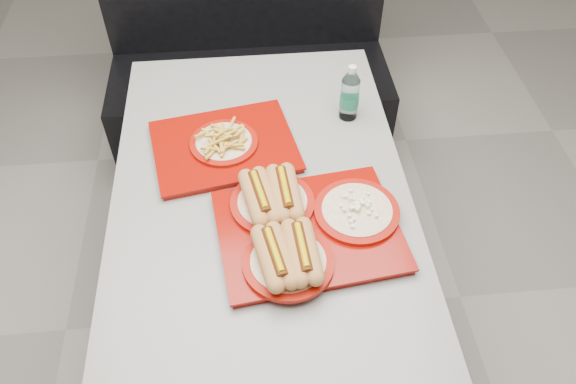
{
  "coord_description": "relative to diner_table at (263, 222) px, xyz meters",
  "views": [
    {
      "loc": [
        -0.03,
        -1.16,
        2.01
      ],
      "look_at": [
        0.07,
        -0.1,
        0.83
      ],
      "focal_mm": 35.0,
      "sensor_mm": 36.0,
      "label": 1
    }
  ],
  "objects": [
    {
      "name": "water_bottle",
      "position": [
        0.32,
        0.31,
        0.25
      ],
      "size": [
        0.06,
        0.06,
        0.2
      ],
      "rotation": [
        0.0,
        0.0,
        -0.23
      ],
      "color": "silver",
      "rests_on": "diner_table"
    },
    {
      "name": "diner_table",
      "position": [
        0.0,
        0.0,
        0.0
      ],
      "size": [
        0.92,
        1.42,
        0.75
      ],
      "color": "black",
      "rests_on": "ground"
    },
    {
      "name": "tray_far",
      "position": [
        -0.11,
        0.18,
        0.19
      ],
      "size": [
        0.5,
        0.43,
        0.09
      ],
      "rotation": [
        0.0,
        0.0,
        0.18
      ],
      "color": "#840A03",
      "rests_on": "diner_table"
    },
    {
      "name": "tray_near",
      "position": [
        0.1,
        -0.19,
        0.21
      ],
      "size": [
        0.55,
        0.46,
        0.11
      ],
      "rotation": [
        0.0,
        0.0,
        0.12
      ],
      "color": "#840A03",
      "rests_on": "diner_table"
    },
    {
      "name": "booth_bench",
      "position": [
        0.0,
        1.09,
        -0.18
      ],
      "size": [
        1.3,
        0.57,
        1.35
      ],
      "color": "black",
      "rests_on": "ground"
    },
    {
      "name": "ground",
      "position": [
        0.0,
        0.0,
        -0.58
      ],
      "size": [
        6.0,
        6.0,
        0.0
      ],
      "primitive_type": "plane",
      "color": "gray",
      "rests_on": "ground"
    }
  ]
}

